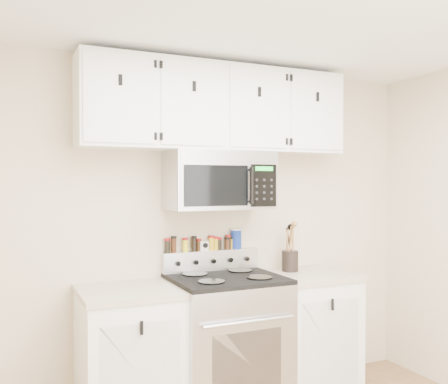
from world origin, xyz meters
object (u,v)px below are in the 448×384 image
(range, at_px, (226,342))
(utensil_crock, at_px, (290,259))
(salt_canister, at_px, (236,239))
(microwave, at_px, (219,180))

(range, relative_size, utensil_crock, 2.96)
(utensil_crock, relative_size, salt_canister, 2.40)
(range, distance_m, utensil_crock, 0.82)
(utensil_crock, height_order, salt_canister, utensil_crock)
(utensil_crock, bearing_deg, microwave, -178.89)
(range, height_order, salt_canister, salt_canister)
(microwave, xyz_separation_m, salt_canister, (0.21, 0.16, -0.45))
(utensil_crock, bearing_deg, range, -167.18)
(microwave, xyz_separation_m, utensil_crock, (0.61, 0.01, -0.62))
(salt_canister, bearing_deg, utensil_crock, -19.83)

